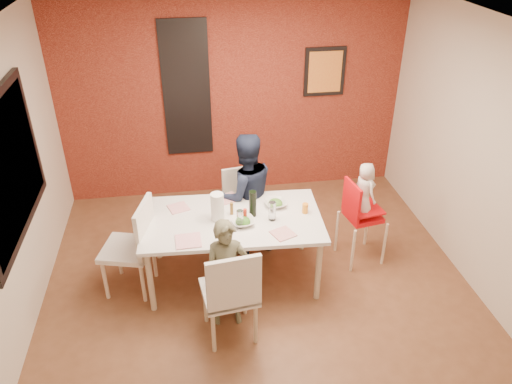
{
  "coord_description": "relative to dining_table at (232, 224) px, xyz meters",
  "views": [
    {
      "loc": [
        -0.66,
        -3.96,
        3.59
      ],
      "look_at": [
        0.0,
        0.3,
        1.05
      ],
      "focal_mm": 35.0,
      "sensor_mm": 36.0,
      "label": 1
    }
  ],
  "objects": [
    {
      "name": "ground",
      "position": [
        0.25,
        -0.29,
        -0.7
      ],
      "size": [
        4.5,
        4.5,
        0.0
      ],
      "primitive_type": "plane",
      "color": "brown",
      "rests_on": "ground"
    },
    {
      "name": "ceiling",
      "position": [
        0.25,
        -0.29,
        2.0
      ],
      "size": [
        4.5,
        4.5,
        0.02
      ],
      "primitive_type": "cube",
      "color": "white",
      "rests_on": "wall_back"
    },
    {
      "name": "wall_back",
      "position": [
        0.25,
        1.96,
        0.65
      ],
      "size": [
        4.5,
        0.02,
        2.7
      ],
      "primitive_type": "cube",
      "color": "beige",
      "rests_on": "ground"
    },
    {
      "name": "wall_front",
      "position": [
        0.25,
        -2.54,
        0.65
      ],
      "size": [
        4.5,
        0.02,
        2.7
      ],
      "primitive_type": "cube",
      "color": "beige",
      "rests_on": "ground"
    },
    {
      "name": "wall_left",
      "position": [
        -2.0,
        -0.29,
        0.65
      ],
      "size": [
        0.02,
        4.5,
        2.7
      ],
      "primitive_type": "cube",
      "color": "beige",
      "rests_on": "ground"
    },
    {
      "name": "wall_right",
      "position": [
        2.5,
        -0.29,
        0.65
      ],
      "size": [
        0.02,
        4.5,
        2.7
      ],
      "primitive_type": "cube",
      "color": "beige",
      "rests_on": "ground"
    },
    {
      "name": "brick_accent_wall",
      "position": [
        0.25,
        1.94,
        0.65
      ],
      "size": [
        4.5,
        0.02,
        2.7
      ],
      "primitive_type": "cube",
      "color": "maroon",
      "rests_on": "ground"
    },
    {
      "name": "picture_window_frame",
      "position": [
        -1.97,
        -0.09,
        0.85
      ],
      "size": [
        0.05,
        1.7,
        1.3
      ],
      "primitive_type": "cube",
      "color": "black",
      "rests_on": "wall_left"
    },
    {
      "name": "picture_window_pane",
      "position": [
        -1.96,
        -0.09,
        0.85
      ],
      "size": [
        0.02,
        1.55,
        1.15
      ],
      "primitive_type": "cube",
      "color": "black",
      "rests_on": "wall_left"
    },
    {
      "name": "glassblock_strip",
      "position": [
        -0.35,
        1.92,
        0.8
      ],
      "size": [
        0.55,
        0.03,
        1.7
      ],
      "primitive_type": "cube",
      "color": "silver",
      "rests_on": "wall_back"
    },
    {
      "name": "glassblock_surround",
      "position": [
        -0.35,
        1.92,
        0.8
      ],
      "size": [
        0.6,
        0.03,
        1.76
      ],
      "primitive_type": "cube",
      "color": "black",
      "rests_on": "wall_back"
    },
    {
      "name": "art_print_frame",
      "position": [
        1.45,
        1.92,
        0.95
      ],
      "size": [
        0.54,
        0.03,
        0.64
      ],
      "primitive_type": "cube",
      "color": "black",
      "rests_on": "wall_back"
    },
    {
      "name": "art_print_canvas",
      "position": [
        1.45,
        1.9,
        0.95
      ],
      "size": [
        0.44,
        0.01,
        0.54
      ],
      "primitive_type": "cube",
      "color": "orange",
      "rests_on": "wall_back"
    },
    {
      "name": "dining_table",
      "position": [
        0.0,
        0.0,
        0.0
      ],
      "size": [
        1.89,
        1.11,
        0.76
      ],
      "rotation": [
        0.0,
        0.0,
        -0.05
      ],
      "color": "silver",
      "rests_on": "ground"
    },
    {
      "name": "chair_near",
      "position": [
        -0.11,
        -0.89,
        -0.12
      ],
      "size": [
        0.54,
        0.54,
        1.04
      ],
      "rotation": [
        0.0,
        0.0,
        3.26
      ],
      "color": "beige",
      "rests_on": "ground"
    },
    {
      "name": "chair_far",
      "position": [
        0.19,
        0.75,
        -0.2
      ],
      "size": [
        0.47,
        0.47,
        0.89
      ],
      "rotation": [
        0.0,
        0.0,
        0.16
      ],
      "color": "silver",
      "rests_on": "ground"
    },
    {
      "name": "chair_left",
      "position": [
        -1.0,
        -0.03,
        -0.11
      ],
      "size": [
        0.6,
        0.6,
        1.05
      ],
      "rotation": [
        0.0,
        0.0,
        4.45
      ],
      "color": "white",
      "rests_on": "ground"
    },
    {
      "name": "high_chair",
      "position": [
        1.42,
        0.12,
        -0.09
      ],
      "size": [
        0.49,
        0.49,
        1.01
      ],
      "rotation": [
        0.0,
        0.0,
        1.74
      ],
      "color": "red",
      "rests_on": "ground"
    },
    {
      "name": "child_near",
      "position": [
        -0.12,
        -0.64,
        -0.12
      ],
      "size": [
        0.42,
        0.28,
        1.14
      ],
      "primitive_type": "imported",
      "rotation": [
        0.0,
        0.0,
        -0.01
      ],
      "color": "#504F39",
      "rests_on": "ground"
    },
    {
      "name": "child_far",
      "position": [
        0.21,
        0.52,
        0.03
      ],
      "size": [
        0.81,
        0.68,
        1.46
      ],
      "primitive_type": "imported",
      "rotation": [
        0.0,
        0.0,
        3.34
      ],
      "color": "black",
      "rests_on": "ground"
    },
    {
      "name": "toddler",
      "position": [
        1.45,
        0.13,
        0.21
      ],
      "size": [
        0.28,
        0.35,
        0.62
      ],
      "primitive_type": "imported",
      "rotation": [
        0.0,
        0.0,
        1.88
      ],
      "color": "silver",
      "rests_on": "high_chair"
    },
    {
      "name": "plate_near_left",
      "position": [
        -0.46,
        -0.33,
        0.07
      ],
      "size": [
        0.25,
        0.25,
        0.01
      ],
      "primitive_type": "cube",
      "rotation": [
        0.0,
        0.0,
        0.04
      ],
      "color": "white",
      "rests_on": "dining_table"
    },
    {
      "name": "plate_far_mid",
      "position": [
        0.0,
        0.39,
        0.07
      ],
      "size": [
        0.27,
        0.27,
        0.01
      ],
      "primitive_type": "cube",
      "rotation": [
        0.0,
        0.0,
        0.39
      ],
      "color": "white",
      "rests_on": "dining_table"
    },
    {
      "name": "plate_near_right",
      "position": [
        0.46,
        -0.35,
        0.07
      ],
      "size": [
        0.26,
        0.26,
        0.01
      ],
      "primitive_type": "cube",
      "rotation": [
        0.0,
        0.0,
        0.4
      ],
      "color": "white",
      "rests_on": "dining_table"
    },
    {
      "name": "plate_far_left",
      "position": [
        -0.54,
        0.28,
        0.07
      ],
      "size": [
        0.25,
        0.25,
        0.01
      ],
      "primitive_type": "cube",
      "rotation": [
        0.0,
        0.0,
        0.33
      ],
      "color": "white",
      "rests_on": "dining_table"
    },
    {
      "name": "salad_bowl_a",
      "position": [
        0.1,
        -0.12,
        0.1
      ],
      "size": [
        0.26,
        0.26,
        0.06
      ],
      "primitive_type": "imported",
      "rotation": [
        0.0,
        0.0,
        0.11
      ],
      "color": "white",
      "rests_on": "dining_table"
    },
    {
      "name": "salad_bowl_b",
      "position": [
        0.48,
        0.17,
        0.1
      ],
      "size": [
        0.25,
        0.25,
        0.06
      ],
      "primitive_type": "imported",
      "rotation": [
        0.0,
        0.0,
        0.09
      ],
      "color": "silver",
      "rests_on": "dining_table"
    },
    {
      "name": "wine_bottle",
      "position": [
        0.22,
        0.02,
        0.21
      ],
      "size": [
        0.08,
        0.08,
        0.29
      ],
      "primitive_type": "cylinder",
      "color": "black",
      "rests_on": "dining_table"
    },
    {
      "name": "wine_glass_a",
      "position": [
        0.06,
        -0.17,
        0.17
      ],
      "size": [
        0.07,
        0.07,
        0.19
      ],
      "primitive_type": "cylinder",
      "color": "silver",
      "rests_on": "dining_table"
    },
    {
      "name": "wine_glass_b",
      "position": [
        0.4,
        -0.09,
        0.17
      ],
      "size": [
        0.07,
        0.07,
        0.21
      ],
      "primitive_type": "cylinder",
      "color": "white",
      "rests_on": "dining_table"
    },
    {
      "name": "paper_towel_roll",
      "position": [
        -0.14,
        0.0,
        0.22
      ],
      "size": [
        0.13,
        0.13,
        0.3
      ],
      "primitive_type": "cylinder",
      "color": "white",
      "rests_on": "dining_table"
    },
    {
      "name": "condiment_red",
      "position": [
        0.12,
        -0.07,
        0.14
      ],
      "size": [
        0.04,
        0.04,
        0.15
      ],
      "primitive_type": "cylinder",
      "color": "red",
      "rests_on": "dining_table"
    },
    {
      "name": "condiment_green",
      "position": [
        0.23,
        0.03,
        0.14
      ],
      "size": [
        0.04,
        0.04,
        0.14
      ],
      "primitive_type": "cylinder",
      "color": "#306923",
      "rests_on": "dining_table"
    },
    {
      "name": "condiment_brown",
      "position": [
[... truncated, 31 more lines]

